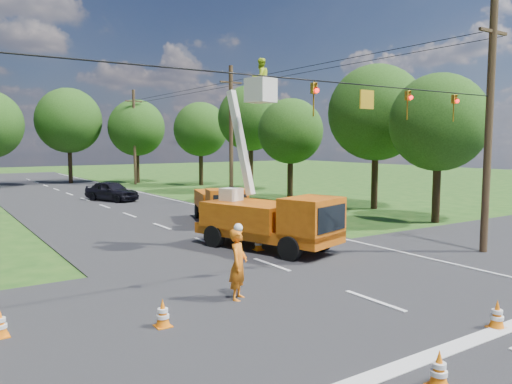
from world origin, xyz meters
TOP-DOWN VIEW (x-y plane):
  - ground at (0.00, 20.00)m, footprint 140.00×140.00m
  - road_main at (0.00, 20.00)m, footprint 12.00×100.00m
  - road_cross at (0.00, 2.00)m, footprint 56.00×10.00m
  - stop_bar at (0.00, -3.20)m, footprint 9.00×0.45m
  - edge_line at (5.60, 20.00)m, footprint 0.12×90.00m
  - bucket_truck at (1.51, 7.24)m, footprint 4.02×6.64m
  - second_truck at (3.26, 14.44)m, footprint 3.63×5.84m
  - ground_worker at (-3.07, 2.31)m, footprint 0.89×0.87m
  - distant_car at (1.53, 28.20)m, footprint 3.51×4.89m
  - traffic_cone_0 at (-2.73, -4.09)m, footprint 0.38×0.38m
  - traffic_cone_1 at (0.91, -3.05)m, footprint 0.38×0.38m
  - traffic_cone_2 at (1.02, 7.35)m, footprint 0.38×0.38m
  - traffic_cone_3 at (3.35, 11.68)m, footprint 0.38×0.38m
  - traffic_cone_4 at (-5.73, 1.49)m, footprint 0.38×0.38m
  - traffic_cone_5 at (-9.09, 2.96)m, footprint 0.38×0.38m
  - traffic_cone_7 at (3.26, 15.74)m, footprint 0.38×0.38m
  - pole_right_near at (8.50, 2.00)m, footprint 1.80×0.30m
  - pole_right_mid at (8.50, 22.00)m, footprint 1.80×0.30m
  - pole_right_far at (8.50, 42.00)m, footprint 1.80×0.30m
  - signal_span at (2.23, 1.99)m, footprint 18.00×0.29m
  - tree_right_a at (13.50, 8.00)m, footprint 5.40×5.40m
  - tree_right_b at (15.00, 14.00)m, footprint 6.40×6.40m
  - tree_right_c at (13.20, 21.00)m, footprint 5.00×5.00m
  - tree_right_d at (14.80, 29.00)m, footprint 6.00×6.00m
  - tree_right_e at (13.80, 37.00)m, footprint 5.60×5.60m
  - tree_far_b at (3.00, 47.00)m, footprint 7.00×7.00m
  - tree_far_c at (9.50, 44.00)m, footprint 6.20×6.20m

SIDE VIEW (x-z plane):
  - ground at x=0.00m, z-range 0.00..0.00m
  - road_main at x=0.00m, z-range -0.03..0.03m
  - road_cross at x=0.00m, z-range -0.04..0.04m
  - stop_bar at x=0.00m, z-range -0.01..0.01m
  - edge_line at x=5.60m, z-range -0.01..0.01m
  - traffic_cone_0 at x=-2.73m, z-range 0.00..0.71m
  - traffic_cone_1 at x=0.91m, z-range 0.00..0.71m
  - traffic_cone_2 at x=1.02m, z-range 0.00..0.71m
  - traffic_cone_3 at x=3.35m, z-range 0.00..0.71m
  - traffic_cone_4 at x=-5.73m, z-range 0.00..0.71m
  - traffic_cone_5 at x=-9.09m, z-range 0.00..0.71m
  - traffic_cone_7 at x=3.26m, z-range 0.00..0.71m
  - distant_car at x=1.53m, z-range 0.00..1.55m
  - ground_worker at x=-3.07m, z-range 0.00..2.06m
  - second_truck at x=3.26m, z-range 0.04..2.10m
  - bucket_truck at x=1.51m, z-range -2.30..5.62m
  - pole_right_near at x=8.50m, z-range 0.11..10.11m
  - pole_right_mid at x=8.50m, z-range 0.11..10.11m
  - pole_right_far at x=8.50m, z-range 0.11..10.11m
  - tree_right_c at x=13.20m, z-range 1.40..9.23m
  - tree_right_a at x=13.50m, z-range 1.42..9.70m
  - tree_right_e at x=13.80m, z-range 1.50..10.12m
  - signal_span at x=2.23m, z-range 5.34..6.41m
  - tree_far_c at x=9.50m, z-range 1.47..10.65m
  - tree_right_b at x=15.00m, z-range 1.61..11.26m
  - tree_right_d at x=14.80m, z-range 1.83..11.53m
  - tree_far_b at x=3.00m, z-range 1.65..11.97m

